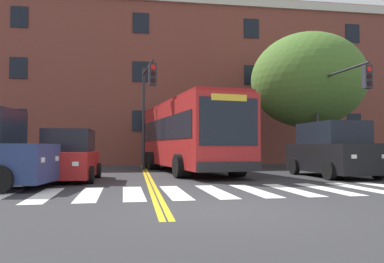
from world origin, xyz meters
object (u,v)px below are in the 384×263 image
Objects in this scene: city_bus at (187,135)px; car_black_far_lane at (333,151)px; street_tree_curbside_large at (308,81)px; car_red_near_lane at (69,157)px; traffic_light_overhead at (147,97)px; traffic_light_near_corner at (336,98)px; car_silver_behind_bus at (188,153)px.

car_black_far_lane is at bearing -33.51° from city_bus.
city_bus is 8.38m from street_tree_curbside_large.
city_bus reaches higher than car_red_near_lane.
traffic_light_overhead reaches higher than car_black_far_lane.
city_bus is 7.44m from traffic_light_near_corner.
street_tree_curbside_large is (12.36, 6.14, 4.25)m from car_red_near_lane.
traffic_light_overhead is at bearing -110.24° from car_silver_behind_bus.
traffic_light_overhead is (-9.00, 1.94, 0.14)m from traffic_light_near_corner.
car_red_near_lane is (-4.95, -4.02, -0.97)m from city_bus.
car_silver_behind_bus is at bearing 69.76° from traffic_light_overhead.
car_black_far_lane is at bearing -27.96° from traffic_light_overhead.
car_black_far_lane is 8.99m from traffic_light_overhead.
traffic_light_overhead is (-7.59, 4.03, 2.63)m from car_black_far_lane.
traffic_light_overhead is at bearing -169.04° from street_tree_curbside_large.
car_red_near_lane is 14.76m from car_silver_behind_bus.
car_black_far_lane is 13.74m from car_silver_behind_bus.
traffic_light_overhead is (2.98, 4.32, 2.85)m from car_red_near_lane.
car_red_near_lane is at bearing -168.78° from traffic_light_near_corner.
car_black_far_lane is (5.63, -3.73, -0.75)m from city_bus.
traffic_light_near_corner is at bearing 11.22° from car_red_near_lane.
street_tree_curbside_large reaches higher than car_silver_behind_bus.
car_silver_behind_bus is 0.93× the size of traffic_light_near_corner.
car_red_near_lane is 10.58m from car_black_far_lane.
street_tree_curbside_large is at bearing 84.25° from traffic_light_near_corner.
traffic_light_near_corner is 9.21m from traffic_light_overhead.
car_silver_behind_bus is at bearing 81.69° from city_bus.
city_bus is 2.00× the size of traffic_light_overhead.
car_red_near_lane is 0.72× the size of traffic_light_near_corner.
car_silver_behind_bus is (6.31, 13.34, -0.07)m from car_red_near_lane.
car_red_near_lane is 0.77× the size of car_silver_behind_bus.
traffic_light_near_corner is (1.41, 2.09, 2.50)m from car_black_far_lane.
traffic_light_near_corner is at bearing -95.75° from street_tree_curbside_large.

